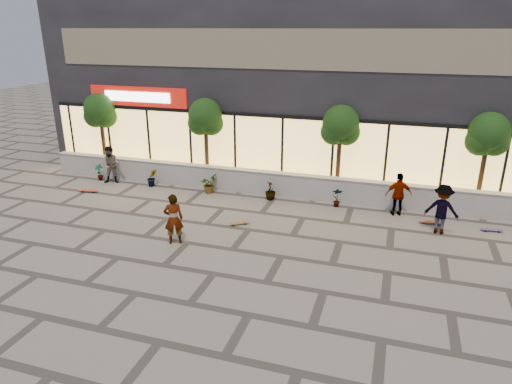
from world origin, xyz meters
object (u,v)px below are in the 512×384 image
(tree_midwest, at_px, (205,119))
(tree_east, at_px, (488,137))
(skateboard_right_far, at_px, (492,230))
(skater_right_far, at_px, (442,209))
(skateboard_left, at_px, (88,190))
(skateboard_center, at_px, (239,223))
(skater_right_near, at_px, (399,194))
(skater_left, at_px, (111,165))
(skateboard_right_near, at_px, (431,222))
(tree_mideast, at_px, (341,128))
(skater_center, at_px, (174,219))
(tree_west, at_px, (100,113))

(tree_midwest, relative_size, tree_east, 1.00)
(skateboard_right_far, bearing_deg, skater_right_far, -166.52)
(tree_east, distance_m, skateboard_left, 16.50)
(skateboard_left, bearing_deg, skateboard_center, -20.07)
(tree_midwest, distance_m, skater_right_far, 10.55)
(skater_right_near, bearing_deg, skateboard_right_far, 155.27)
(skater_left, xyz_separation_m, skateboard_right_near, (13.95, -0.52, -0.79))
(skater_right_near, relative_size, skateboard_center, 2.36)
(tree_mideast, xyz_separation_m, skater_left, (-10.18, -1.40, -2.11))
(skater_left, distance_m, skateboard_right_far, 16.01)
(skater_center, xyz_separation_m, skateboard_right_far, (10.33, 4.22, -0.80))
(skater_right_near, bearing_deg, skater_right_far, 124.85)
(skater_left, distance_m, skater_right_near, 12.71)
(tree_east, relative_size, skateboard_right_near, 4.63)
(skateboard_left, bearing_deg, tree_mideast, 4.87)
(tree_east, relative_size, skateboard_right_far, 5.28)
(skater_right_far, relative_size, skateboard_center, 2.50)
(skater_center, distance_m, skateboard_left, 6.89)
(skater_left, distance_m, skater_right_far, 14.23)
(tree_west, distance_m, tree_east, 17.00)
(tree_west, xyz_separation_m, skater_right_near, (14.03, -1.40, -2.14))
(skater_center, bearing_deg, skater_right_near, -174.29)
(skateboard_left, distance_m, skateboard_right_near, 14.29)
(skater_center, relative_size, skateboard_left, 2.05)
(skater_center, height_order, skater_right_far, skater_right_far)
(skater_right_near, height_order, skater_right_far, skater_right_far)
(skater_center, xyz_separation_m, skater_left, (-5.65, 4.79, -0.00))
(skater_center, distance_m, skateboard_right_far, 11.19)
(skater_center, bearing_deg, tree_east, -176.75)
(skater_right_near, xyz_separation_m, skateboard_center, (-5.50, -2.74, -0.77))
(tree_east, bearing_deg, skateboard_right_far, -81.31)
(skater_left, relative_size, skateboard_center, 2.44)
(skateboard_right_near, xyz_separation_m, skateboard_right_far, (2.03, -0.04, -0.01))
(tree_east, bearing_deg, tree_midwest, 180.00)
(skateboard_center, distance_m, skateboard_right_near, 7.09)
(skater_right_near, xyz_separation_m, skateboard_right_far, (3.27, -0.57, -0.77))
(tree_mideast, bearing_deg, tree_west, 180.00)
(skateboard_center, height_order, skateboard_right_near, skateboard_right_near)
(skateboard_left, bearing_deg, skater_left, 67.40)
(tree_midwest, height_order, skateboard_right_far, tree_midwest)
(skateboard_right_far, bearing_deg, tree_east, 91.65)
(tree_mideast, height_order, skater_right_far, tree_mideast)
(tree_east, distance_m, skater_left, 15.88)
(tree_west, height_order, skater_left, tree_west)
(skateboard_center, bearing_deg, skateboard_left, 136.71)
(tree_west, bearing_deg, skateboard_left, -70.44)
(tree_midwest, height_order, tree_east, same)
(tree_mideast, bearing_deg, skateboard_center, -125.60)
(skateboard_right_near, relative_size, skateboard_right_far, 1.14)
(skater_left, bearing_deg, skateboard_right_near, -21.67)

